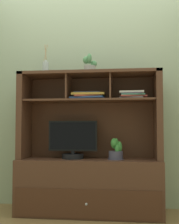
% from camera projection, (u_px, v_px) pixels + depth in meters
% --- Properties ---
extents(floor_plane, '(6.00, 6.00, 0.02)m').
position_uv_depth(floor_plane, '(90.00, 214.00, 2.95)').
color(floor_plane, olive).
rests_on(floor_plane, ground).
extents(back_wall, '(6.00, 0.02, 2.80)m').
position_uv_depth(back_wall, '(92.00, 79.00, 3.29)').
color(back_wall, '#9CAD8A').
rests_on(back_wall, ground).
extents(media_console, '(1.43, 0.51, 1.42)m').
position_uv_depth(media_console, '(90.00, 171.00, 2.98)').
color(media_console, '#513020').
rests_on(media_console, ground).
extents(tv_monitor, '(0.50, 0.22, 0.39)m').
position_uv_depth(tv_monitor, '(73.00, 142.00, 3.00)').
color(tv_monitor, black).
rests_on(tv_monitor, media_console).
extents(potted_orchid, '(0.16, 0.16, 0.21)m').
position_uv_depth(potted_orchid, '(116.00, 151.00, 2.91)').
color(potted_orchid, '#474458').
rests_on(potted_orchid, media_console).
extents(magazine_stack_left, '(0.27, 0.23, 0.07)m').
position_uv_depth(magazine_stack_left, '(132.00, 95.00, 2.93)').
color(magazine_stack_left, slate).
rests_on(magazine_stack_left, media_console).
extents(magazine_stack_centre, '(0.37, 0.25, 0.07)m').
position_uv_depth(magazine_stack_centre, '(88.00, 96.00, 2.99)').
color(magazine_stack_centre, '#35467F').
rests_on(magazine_stack_centre, media_console).
extents(diffuser_bottle, '(0.07, 0.07, 0.31)m').
position_uv_depth(diffuser_bottle, '(46.00, 67.00, 3.09)').
color(diffuser_bottle, '#AFBCB8').
rests_on(diffuser_bottle, media_console).
extents(potted_succulent, '(0.15, 0.14, 0.20)m').
position_uv_depth(potted_succulent, '(90.00, 66.00, 3.06)').
color(potted_succulent, gray).
rests_on(potted_succulent, media_console).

